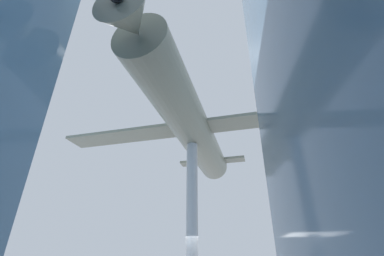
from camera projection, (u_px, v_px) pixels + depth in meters
name	position (u px, v px, depth m)	size (l,w,h in m)	color
support_pylon_central	(192.00, 210.00, 13.33)	(0.62, 0.62, 7.48)	#999EA3
suspended_airplane	(190.00, 125.00, 15.22)	(16.71, 16.78, 3.27)	slate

